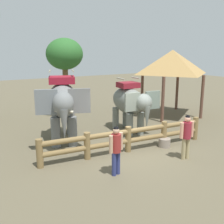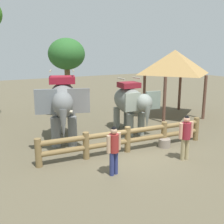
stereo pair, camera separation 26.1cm
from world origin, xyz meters
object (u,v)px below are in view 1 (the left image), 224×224
at_px(elephant_center, 130,102).
at_px(thatched_shelter, 172,63).
at_px(tourist_woman_in_black, 187,134).
at_px(tree_back_center, 65,55).
at_px(tourist_man_in_blue, 116,147).
at_px(elephant_near_left, 63,103).
at_px(log_fence, 128,137).
at_px(feed_bucket, 164,143).

relative_size(elephant_center, thatched_shelter, 0.75).
height_order(tourist_woman_in_black, tree_back_center, tree_back_center).
bearing_deg(tourist_woman_in_black, tree_back_center, 99.06).
bearing_deg(tourist_man_in_blue, thatched_shelter, 35.68).
xyz_separation_m(elephant_near_left, tourist_woman_in_black, (3.21, -4.24, -0.80)).
bearing_deg(log_fence, tree_back_center, 89.40).
relative_size(elephant_near_left, tree_back_center, 0.80).
bearing_deg(feed_bucket, thatched_shelter, 44.70).
bearing_deg(tree_back_center, elephant_near_left, -113.13).
xyz_separation_m(elephant_center, tourist_man_in_blue, (-3.05, -3.61, -0.57)).
relative_size(tourist_man_in_blue, tree_back_center, 0.35).
bearing_deg(thatched_shelter, elephant_center, -158.97).
relative_size(tourist_woman_in_black, tree_back_center, 0.36).
relative_size(elephant_center, tree_back_center, 0.68).
relative_size(log_fence, elephant_center, 2.26).
height_order(elephant_near_left, tree_back_center, tree_back_center).
distance_m(tourist_woman_in_black, feed_bucket, 1.62).
xyz_separation_m(elephant_near_left, thatched_shelter, (7.56, 1.25, 1.50)).
xyz_separation_m(tourist_man_in_blue, tree_back_center, (1.58, 8.30, 2.75)).
xyz_separation_m(tourist_woman_in_black, feed_bucket, (0.21, 1.39, -0.81)).
bearing_deg(log_fence, elephant_center, 53.95).
height_order(elephant_center, tourist_man_in_blue, elephant_center).
bearing_deg(elephant_near_left, tourist_woman_in_black, -52.89).
relative_size(elephant_center, tourist_woman_in_black, 1.87).
xyz_separation_m(log_fence, feed_bucket, (1.65, -0.34, -0.42)).
bearing_deg(elephant_near_left, tourist_man_in_blue, -86.23).
bearing_deg(tourist_man_in_blue, tourist_woman_in_black, -4.82).
distance_m(elephant_near_left, tourist_woman_in_black, 5.37).
height_order(log_fence, elephant_center, elephant_center).
bearing_deg(thatched_shelter, tree_back_center, 151.84).
relative_size(thatched_shelter, tree_back_center, 0.90).
height_order(tourist_woman_in_black, thatched_shelter, thatched_shelter).
bearing_deg(elephant_center, thatched_shelter, 21.03).
relative_size(tourist_man_in_blue, thatched_shelter, 0.39).
relative_size(log_fence, tourist_man_in_blue, 4.35).
height_order(log_fence, tourist_woman_in_black, tourist_woman_in_black).
bearing_deg(feed_bucket, tree_back_center, 102.43).
distance_m(tourist_woman_in_black, thatched_shelter, 7.37).
height_order(tourist_man_in_blue, tree_back_center, tree_back_center).
relative_size(elephant_near_left, feed_bucket, 7.54).
distance_m(log_fence, tourist_man_in_blue, 2.15).
height_order(tourist_man_in_blue, thatched_shelter, thatched_shelter).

